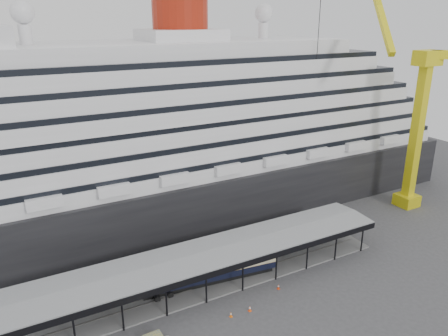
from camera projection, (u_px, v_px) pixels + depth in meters
The scene contains 8 objects.
ground at pixel (228, 300), 60.30m from camera, with size 200.00×200.00×0.00m, color #3C3C3F.
cruise_ship at pixel (144, 123), 80.76m from camera, with size 130.00×30.00×43.90m.
platform_canopy at pixel (211, 268), 63.66m from camera, with size 56.00×9.18×5.30m.
crane_yellow at pixel (414, 110), 83.96m from camera, with size 23.83×18.78×47.60m.
pullman_carriage at pixel (209, 268), 63.42m from camera, with size 20.93×5.17×20.38m.
traffic_cone_left at pixel (231, 314), 56.76m from camera, with size 0.43×0.43×0.75m.
traffic_cone_mid at pixel (250, 308), 57.86m from camera, with size 0.50×0.50×0.82m.
traffic_cone_right at pixel (278, 287), 62.57m from camera, with size 0.46×0.46×0.77m.
Camera 1 is at (-25.14, -44.35, 37.02)m, focal length 35.00 mm.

